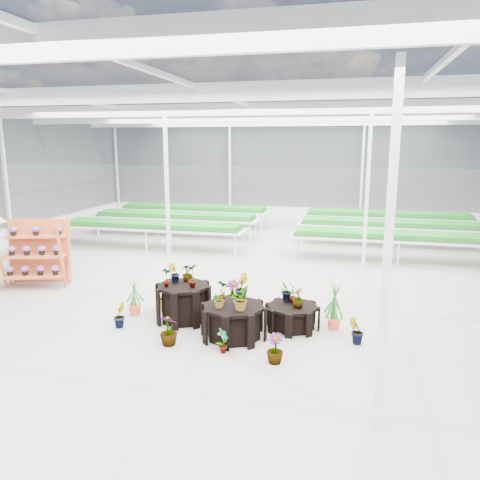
% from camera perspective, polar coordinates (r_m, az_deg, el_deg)
% --- Properties ---
extents(ground_plane, '(24.00, 24.00, 0.00)m').
position_cam_1_polar(ground_plane, '(10.53, -1.47, -7.91)').
color(ground_plane, gray).
rests_on(ground_plane, ground).
extents(greenhouse_shell, '(18.00, 24.00, 4.50)m').
position_cam_1_polar(greenhouse_shell, '(10.00, -1.53, 4.32)').
color(greenhouse_shell, white).
rests_on(greenhouse_shell, ground).
extents(steel_frame, '(18.00, 24.00, 4.50)m').
position_cam_1_polar(steel_frame, '(10.00, -1.53, 4.32)').
color(steel_frame, silver).
rests_on(steel_frame, ground).
extents(nursery_benches, '(16.00, 7.00, 0.84)m').
position_cam_1_polar(nursery_benches, '(17.26, 4.62, 1.33)').
color(nursery_benches, silver).
rests_on(nursery_benches, ground).
extents(plinth_tall, '(1.13, 1.13, 0.75)m').
position_cam_1_polar(plinth_tall, '(9.61, -6.91, -7.58)').
color(plinth_tall, black).
rests_on(plinth_tall, ground).
extents(plinth_mid, '(1.19, 1.19, 0.63)m').
position_cam_1_polar(plinth_mid, '(8.76, -0.78, -9.90)').
color(plinth_mid, black).
rests_on(plinth_mid, ground).
extents(plinth_low, '(1.03, 1.03, 0.46)m').
position_cam_1_polar(plinth_low, '(9.27, 6.39, -9.27)').
color(plinth_low, black).
rests_on(plinth_low, ground).
extents(shelf_rack, '(1.73, 1.23, 1.65)m').
position_cam_1_polar(shelf_rack, '(12.75, -23.69, -1.55)').
color(shelf_rack, '#BB512E').
rests_on(shelf_rack, ground).
extents(nursery_plants, '(4.89, 2.80, 1.26)m').
position_cam_1_polar(nursery_plants, '(9.35, -1.90, -7.23)').
color(nursery_plants, '#17611B').
rests_on(nursery_plants, ground).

